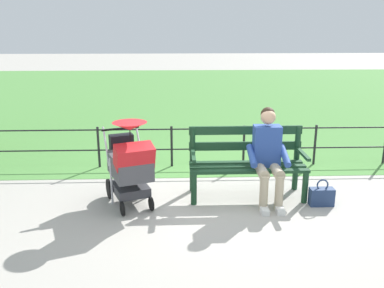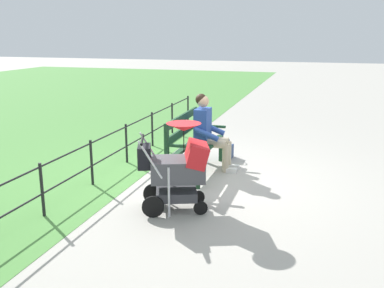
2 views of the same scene
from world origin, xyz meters
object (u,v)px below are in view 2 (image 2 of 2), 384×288
Objects in this scene: person_on_bench at (209,130)px; handbag at (228,152)px; park_bench at (192,141)px; stroller at (178,166)px.

person_on_bench reaches higher than handbag.
park_bench is at bearing -23.49° from handbag.
handbag is at bearing 164.95° from person_on_bench.
park_bench is 4.33× the size of handbag.
park_bench is 1.26× the size of person_on_bench.
handbag is (-0.95, 0.41, -0.40)m from park_bench.
stroller is (1.59, 0.29, 0.07)m from park_bench.
stroller is at bearing 2.17° from person_on_bench.
stroller is (1.83, 0.07, -0.08)m from person_on_bench.
handbag is (-0.71, 0.19, -0.55)m from person_on_bench.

